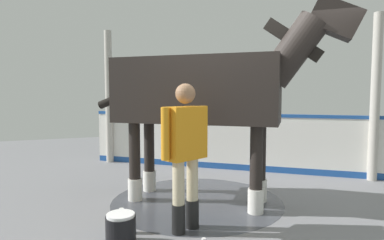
% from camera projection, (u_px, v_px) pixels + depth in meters
% --- Properties ---
extents(ground_plane, '(16.00, 16.00, 0.02)m').
position_uv_depth(ground_plane, '(229.00, 205.00, 4.49)').
color(ground_plane, gray).
extents(wet_patch, '(2.41, 2.41, 0.00)m').
position_uv_depth(wet_patch, '(197.00, 200.00, 4.63)').
color(wet_patch, '#42444C').
rests_on(wet_patch, ground).
extents(barrier_wall, '(4.60, 3.74, 1.13)m').
position_uv_depth(barrier_wall, '(226.00, 143.00, 6.55)').
color(barrier_wall, white).
rests_on(barrier_wall, ground).
extents(roof_post_near, '(0.16, 0.16, 2.89)m').
position_uv_depth(roof_post_near, '(375.00, 98.00, 5.62)').
color(roof_post_near, '#B7B2A8').
rests_on(roof_post_near, ground).
extents(roof_post_far, '(0.16, 0.16, 2.89)m').
position_uv_depth(roof_post_far, '(109.00, 97.00, 7.19)').
color(roof_post_far, '#B7B2A8').
rests_on(roof_post_far, ground).
extents(horse, '(2.94, 2.45, 2.70)m').
position_uv_depth(horse, '(206.00, 93.00, 4.47)').
color(horse, black).
rests_on(horse, ground).
extents(handler, '(0.61, 0.39, 1.62)m').
position_uv_depth(handler, '(185.00, 147.00, 3.54)').
color(handler, black).
rests_on(handler, ground).
extents(wash_bucket, '(0.30, 0.30, 0.32)m').
position_uv_depth(wash_bucket, '(121.00, 229.00, 3.27)').
color(wash_bucket, black).
rests_on(wash_bucket, ground).
extents(bottle_spray, '(0.08, 0.08, 0.27)m').
position_uv_depth(bottle_spray, '(122.00, 222.00, 3.54)').
color(bottle_spray, blue).
rests_on(bottle_spray, ground).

